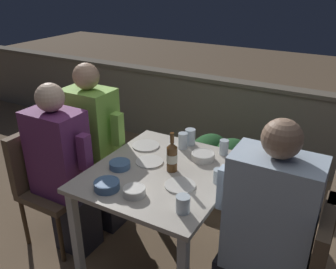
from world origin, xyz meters
TOP-DOWN VIEW (x-y plane):
  - ground_plane at (0.00, 0.00)m, footprint 16.00×16.00m
  - parapet_wall at (0.00, 1.82)m, footprint 9.00×0.18m
  - dining_table at (0.00, 0.00)m, footprint 0.85×0.96m
  - planter_hedge at (0.11, 0.98)m, footprint 0.74×0.47m
  - chair_left_near at (-0.90, -0.16)m, footprint 0.43×0.42m
  - person_purple_stripe at (-0.71, -0.16)m, footprint 0.48×0.26m
  - chair_left_far at (-0.89, 0.17)m, footprint 0.43×0.42m
  - person_green_blouse at (-0.69, 0.17)m, footprint 0.47×0.26m
  - chair_right_near at (0.89, -0.15)m, footprint 0.43×0.42m
  - person_blue_shirt at (0.69, -0.15)m, footprint 0.50×0.26m
  - chair_right_far at (0.89, 0.15)m, footprint 0.43×0.42m
  - beer_bottle at (0.05, 0.03)m, footprint 0.07×0.07m
  - plate_0 at (0.18, -0.11)m, footprint 0.18×0.18m
  - plate_1 at (-0.13, 0.05)m, footprint 0.18×0.18m
  - plate_2 at (-0.28, 0.24)m, footprint 0.19×0.19m
  - bowl_0 at (0.00, -0.31)m, footprint 0.13×0.13m
  - bowl_1 at (0.16, 0.26)m, footprint 0.15×0.15m
  - bowl_2 at (-0.17, -0.34)m, footprint 0.15×0.15m
  - bowl_3 at (-0.25, -0.11)m, footprint 0.13×0.13m
  - glass_cup_0 at (-0.01, 0.42)m, footprint 0.07×0.07m
  - glass_cup_1 at (-0.03, 0.34)m, footprint 0.07×0.07m
  - glass_cup_2 at (0.25, 0.40)m, footprint 0.06×0.06m
  - glass_cup_3 at (0.36, 0.04)m, footprint 0.07×0.07m
  - glass_cup_4 at (0.31, -0.31)m, footprint 0.08×0.08m
  - potted_plant at (-1.31, 0.71)m, footprint 0.40×0.40m

SIDE VIEW (x-z plane):
  - ground_plane at x=0.00m, z-range 0.00..0.00m
  - planter_hedge at x=0.11m, z-range 0.04..0.62m
  - parapet_wall at x=0.00m, z-range 0.01..0.86m
  - potted_plant at x=-1.31m, z-range 0.08..0.79m
  - chair_left_near at x=-0.90m, z-range 0.09..0.97m
  - chair_left_far at x=-0.89m, z-range 0.09..0.97m
  - chair_right_near at x=0.89m, z-range 0.09..0.97m
  - chair_right_far at x=0.89m, z-range 0.09..0.97m
  - person_purple_stripe at x=-0.71m, z-range 0.01..1.26m
  - person_blue_shirt at x=0.69m, z-range 0.00..1.30m
  - dining_table at x=0.00m, z-range 0.28..1.03m
  - person_green_blouse at x=-0.69m, z-range 0.01..1.33m
  - plate_0 at x=0.18m, z-range 0.76..0.77m
  - plate_1 at x=-0.13m, z-range 0.76..0.77m
  - plate_2 at x=-0.28m, z-range 0.76..0.77m
  - bowl_3 at x=-0.25m, z-range 0.76..0.80m
  - bowl_0 at x=0.00m, z-range 0.76..0.81m
  - bowl_1 at x=0.16m, z-range 0.76..0.81m
  - bowl_2 at x=-0.17m, z-range 0.76..0.81m
  - glass_cup_3 at x=0.36m, z-range 0.76..0.84m
  - glass_cup_4 at x=0.31m, z-range 0.76..0.85m
  - glass_cup_2 at x=0.25m, z-range 0.76..0.86m
  - glass_cup_1 at x=-0.03m, z-range 0.76..0.87m
  - glass_cup_0 at x=-0.01m, z-range 0.76..0.88m
  - beer_bottle at x=0.05m, z-range 0.73..0.99m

